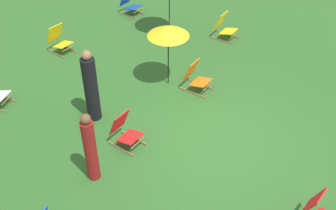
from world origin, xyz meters
name	(u,v)px	position (x,y,z in m)	size (l,w,h in m)	color
ground_plane	(212,139)	(0.00, 0.00, 0.00)	(40.00, 40.00, 0.00)	#2D6026
deckchair_0	(224,27)	(4.35, 1.81, 0.37)	(0.51, 0.78, 0.83)	olive
deckchair_5	(196,77)	(1.51, 1.28, 0.37)	(0.52, 0.78, 0.83)	olive
deckchair_7	(125,131)	(-1.15, 1.63, 0.37)	(0.54, 0.80, 0.83)	olive
deckchair_8	(59,40)	(1.08, 5.64, 0.37)	(0.56, 0.81, 0.83)	olive
deckchair_9	(130,3)	(4.20, 5.30, 0.37)	(0.56, 0.81, 0.83)	olive
umbrella_2	(168,31)	(1.36, 2.02, 1.58)	(1.06, 1.06, 1.73)	black
person_0	(91,88)	(-0.80, 2.80, 0.89)	(0.44, 0.44, 1.88)	black
person_1	(90,149)	(-2.30, 1.59, 0.81)	(0.29, 0.29, 1.68)	maroon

